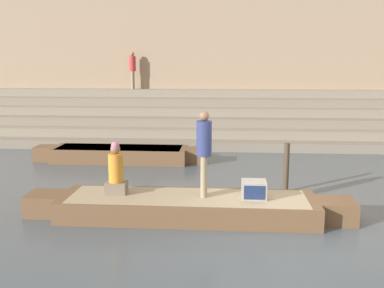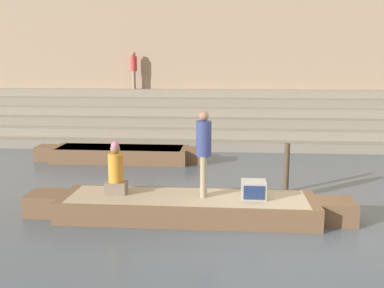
% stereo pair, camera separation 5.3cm
% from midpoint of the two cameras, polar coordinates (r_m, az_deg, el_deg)
% --- Properties ---
extents(ground_plane, '(120.00, 120.00, 0.00)m').
position_cam_midpoint_polar(ground_plane, '(9.25, 10.92, -10.29)').
color(ground_plane, '#4C5660').
extents(ghat_steps, '(36.00, 4.46, 2.01)m').
position_cam_midpoint_polar(ghat_steps, '(19.05, 7.79, 2.76)').
color(ghat_steps, gray).
rests_on(ghat_steps, ground).
extents(back_wall, '(34.20, 1.28, 6.66)m').
position_cam_midpoint_polar(back_wall, '(21.09, 7.66, 10.52)').
color(back_wall, tan).
rests_on(back_wall, ground).
extents(rowboat_main, '(6.86, 1.54, 0.46)m').
position_cam_midpoint_polar(rowboat_main, '(9.52, -0.45, -7.92)').
color(rowboat_main, brown).
rests_on(rowboat_main, ground).
extents(person_standing, '(0.32, 0.32, 1.79)m').
position_cam_midpoint_polar(person_standing, '(9.24, 1.67, -0.40)').
color(person_standing, gray).
rests_on(person_standing, rowboat_main).
extents(person_rowing, '(0.44, 0.35, 1.13)m').
position_cam_midpoint_polar(person_rowing, '(9.69, -9.49, -3.54)').
color(person_rowing, '#756656').
rests_on(person_rowing, rowboat_main).
extents(tv_set, '(0.51, 0.48, 0.36)m').
position_cam_midpoint_polar(tv_set, '(9.39, 7.99, -5.75)').
color(tv_set, '#9E998E').
rests_on(tv_set, rowboat_main).
extents(moored_boat_shore, '(5.63, 1.27, 0.48)m').
position_cam_midpoint_polar(moored_boat_shore, '(14.92, -8.97, -1.24)').
color(moored_boat_shore, brown).
rests_on(moored_boat_shore, ground).
extents(mooring_post, '(0.14, 0.14, 1.24)m').
position_cam_midpoint_polar(mooring_post, '(11.51, 12.04, -2.96)').
color(mooring_post, '#473828').
rests_on(mooring_post, ground).
extents(person_on_steps, '(0.29, 0.29, 1.65)m').
position_cam_midpoint_polar(person_on_steps, '(20.55, -7.33, 9.62)').
color(person_on_steps, gray).
rests_on(person_on_steps, ghat_steps).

